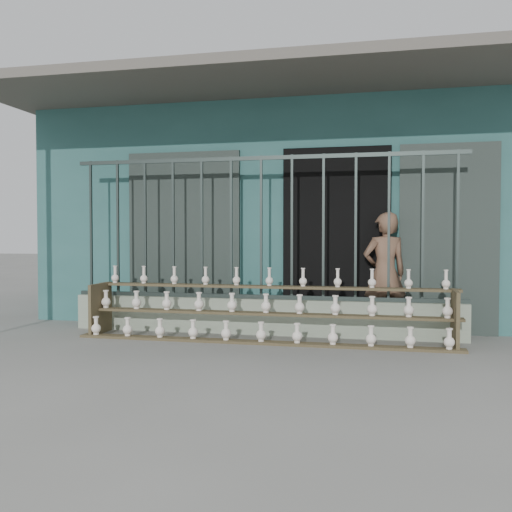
# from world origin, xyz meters

# --- Properties ---
(ground) EXTENTS (60.00, 60.00, 0.00)m
(ground) POSITION_xyz_m (0.00, 0.00, 0.00)
(ground) COLOR slate
(workshop_building) EXTENTS (7.40, 6.60, 3.21)m
(workshop_building) POSITION_xyz_m (0.00, 4.23, 1.62)
(workshop_building) COLOR #2C5E5C
(workshop_building) RESTS_ON ground
(parapet_wall) EXTENTS (5.00, 0.20, 0.45)m
(parapet_wall) POSITION_xyz_m (0.00, 1.30, 0.23)
(parapet_wall) COLOR #96A48D
(parapet_wall) RESTS_ON ground
(security_fence) EXTENTS (5.00, 0.04, 1.80)m
(security_fence) POSITION_xyz_m (-0.00, 1.30, 1.35)
(security_fence) COLOR #283330
(security_fence) RESTS_ON parapet_wall
(shelf_rack) EXTENTS (4.50, 0.68, 0.85)m
(shelf_rack) POSITION_xyz_m (0.14, 0.89, 0.36)
(shelf_rack) COLOR brown
(shelf_rack) RESTS_ON ground
(elderly_woman) EXTENTS (0.66, 0.55, 1.54)m
(elderly_woman) POSITION_xyz_m (1.53, 1.62, 0.77)
(elderly_woman) COLOR brown
(elderly_woman) RESTS_ON ground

